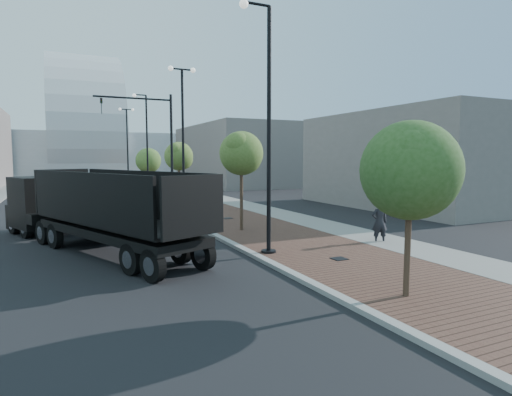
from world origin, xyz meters
name	(u,v)px	position (x,y,z in m)	size (l,w,h in m)	color
sidewalk	(166,192)	(3.50, 40.00, 0.06)	(7.00, 140.00, 0.12)	#4C2D23
concrete_strip	(191,191)	(6.20, 40.00, 0.07)	(2.40, 140.00, 0.13)	slate
curb	(131,193)	(0.00, 40.00, 0.07)	(0.30, 140.00, 0.14)	gray
dump_truck	(73,212)	(-6.05, 15.63, 1.34)	(7.21, 13.17, 3.19)	black
white_sedan	(128,222)	(-3.65, 16.41, 0.68)	(1.44, 4.14, 1.36)	silver
dark_car_mid	(64,200)	(-6.33, 28.42, 0.69)	(2.29, 4.97, 1.38)	black
dark_car_far	(102,188)	(-2.95, 38.28, 0.77)	(2.17, 5.33, 1.55)	black
pedestrian	(380,222)	(5.86, 9.91, 0.96)	(0.70, 0.46, 1.91)	black
streetlight_1	(266,140)	(0.49, 10.00, 4.34)	(1.44, 0.56, 9.21)	black
streetlight_2	(183,140)	(0.60, 22.00, 4.82)	(1.72, 0.56, 9.28)	black
streetlight_3	(146,150)	(0.49, 34.00, 4.34)	(1.44, 0.56, 9.21)	black
streetlight_4	(127,148)	(0.60, 46.00, 4.82)	(1.72, 0.56, 9.28)	black
traffic_mast	(158,139)	(-0.30, 25.00, 4.98)	(5.09, 0.20, 8.00)	black
tree_0	(411,171)	(1.65, 4.02, 3.37)	(2.55, 2.53, 4.65)	#382619
tree_1	(242,154)	(1.65, 15.02, 3.89)	(2.23, 2.15, 4.99)	#382619
tree_2	(179,156)	(1.65, 27.02, 3.78)	(2.21, 2.13, 4.87)	#382619
tree_3	(149,161)	(1.65, 39.02, 3.39)	(2.54, 2.52, 4.66)	#382619
convention_center	(85,146)	(-2.00, 85.00, 6.00)	(50.00, 30.00, 50.00)	#B3BABD
commercial_block_ne	(239,155)	(16.00, 50.00, 4.00)	(12.00, 22.00, 8.00)	slate
commercial_block_e	(414,160)	(18.00, 20.00, 3.50)	(10.00, 16.00, 7.00)	#68615E
utility_cover_1	(339,259)	(2.40, 8.00, 0.13)	(0.50, 0.50, 0.02)	black
utility_cover_2	(228,218)	(2.40, 19.00, 0.13)	(0.50, 0.50, 0.02)	black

